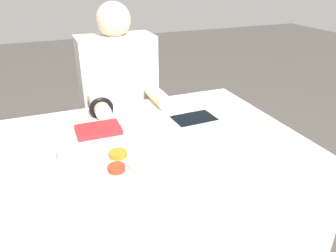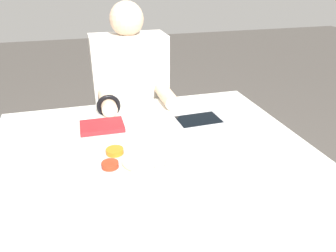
# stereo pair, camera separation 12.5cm
# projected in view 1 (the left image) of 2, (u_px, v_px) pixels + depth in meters

# --- Properties ---
(dining_table) EXTENTS (1.18, 0.86, 0.72)m
(dining_table) POSITION_uv_depth(u_px,v_px,m) (150.00, 215.00, 1.42)
(dining_table) COLOR silver
(dining_table) RESTS_ON ground_plane
(thali_tray) EXTENTS (0.29, 0.29, 0.03)m
(thali_tray) POSITION_uv_depth(u_px,v_px,m) (135.00, 164.00, 1.11)
(thali_tray) COLOR #B7BABF
(thali_tray) RESTS_ON dining_table
(red_notebook) EXTENTS (0.18, 0.13, 0.02)m
(red_notebook) POSITION_uv_depth(u_px,v_px,m) (98.00, 130.00, 1.34)
(red_notebook) COLOR silver
(red_notebook) RESTS_ON dining_table
(tablet_device) EXTENTS (0.21, 0.15, 0.01)m
(tablet_device) POSITION_uv_depth(u_px,v_px,m) (194.00, 119.00, 1.44)
(tablet_device) COLOR #B7B7BC
(tablet_device) RESTS_ON dining_table
(person_diner) EXTENTS (0.39, 0.44, 1.19)m
(person_diner) POSITION_uv_depth(u_px,v_px,m) (121.00, 121.00, 1.83)
(person_diner) COLOR black
(person_diner) RESTS_ON ground_plane
(drinking_glass) EXTENTS (0.06, 0.06, 0.10)m
(drinking_glass) POSITION_uv_depth(u_px,v_px,m) (68.00, 159.00, 1.05)
(drinking_glass) COLOR silver
(drinking_glass) RESTS_ON dining_table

